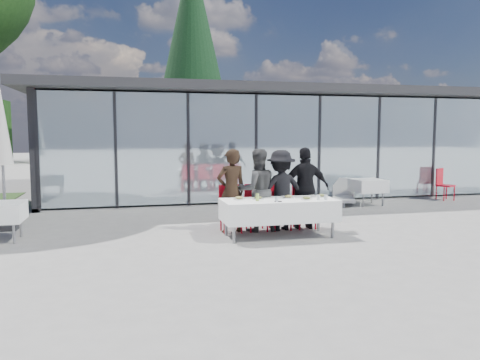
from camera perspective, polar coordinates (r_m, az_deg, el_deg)
name	(u,v)px	position (r m, az deg, el deg)	size (l,w,h in m)	color
ground	(261,236)	(9.48, 2.53, -6.79)	(90.00, 90.00, 0.00)	gray
pavilion	(251,131)	(17.66, 1.36, 6.00)	(14.80, 8.80, 3.44)	gray
treeline	(133,132)	(36.89, -12.91, 5.77)	(62.50, 2.00, 4.40)	black
dining_table	(279,210)	(9.32, 4.77, -3.66)	(2.26, 0.96, 0.75)	white
diner_a	(231,191)	(9.65, -1.06, -1.33)	(0.63, 0.63, 1.74)	black
diner_chair_a	(230,206)	(9.81, -1.21, -3.16)	(0.44, 0.44, 0.97)	red
diner_b	(257,190)	(9.79, 2.12, -1.25)	(0.84, 0.84, 1.73)	#454545
diner_chair_b	(256,205)	(9.95, 1.93, -3.05)	(0.44, 0.44, 0.97)	red
diner_c	(281,190)	(9.95, 5.00, -1.24)	(1.10, 1.10, 1.70)	black
diner_chair_c	(279,204)	(10.10, 4.77, -2.93)	(0.44, 0.44, 0.97)	red
diner_d	(306,188)	(10.14, 7.99, -0.99)	(1.03, 1.03, 1.76)	black
diner_chair_d	(303,203)	(10.29, 7.72, -2.80)	(0.44, 0.44, 0.97)	red
plate_a	(239,198)	(9.21, -0.11, -2.24)	(0.23, 0.23, 0.07)	white
plate_b	(258,198)	(9.23, 2.22, -2.22)	(0.23, 0.23, 0.07)	white
plate_c	(288,197)	(9.46, 5.90, -2.06)	(0.23, 0.23, 0.07)	white
plate_d	(322,196)	(9.71, 9.98, -1.92)	(0.23, 0.23, 0.07)	white
plate_extra	(307,198)	(9.28, 8.12, -2.23)	(0.23, 0.23, 0.07)	white
juice_bottle	(257,197)	(9.03, 2.13, -2.11)	(0.06, 0.06, 0.15)	#9BBF4F
drinking_glasses	(307,198)	(9.18, 8.18, -2.18)	(1.10, 0.12, 0.10)	silver
folded_eyeglasses	(278,201)	(8.95, 4.67, -2.62)	(0.14, 0.03, 0.01)	black
spare_table_left	(0,212)	(10.01, -27.26, -3.53)	(0.86, 0.86, 0.74)	white
spare_table_right	(368,186)	(13.91, 15.34, -0.68)	(0.86, 0.86, 0.74)	white
spare_chair_a	(443,183)	(15.76, 23.49, -0.29)	(0.60, 0.60, 0.97)	red
spare_chair_b	(335,183)	(14.61, 11.49, -0.36)	(0.62, 0.62, 0.97)	red
market_umbrella	(1,136)	(11.06, -27.09, 4.77)	(0.50, 0.50, 3.00)	black
lounger	(343,195)	(13.99, 12.48, -1.80)	(1.09, 1.46, 0.72)	silver
conifer_tree	(192,48)	(22.45, -5.84, 15.75)	(4.00, 4.00, 10.50)	#382316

